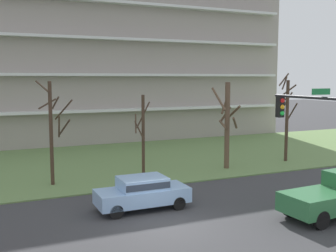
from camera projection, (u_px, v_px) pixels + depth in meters
name	position (u px, v px, depth m)	size (l,w,h in m)	color
ground	(167.00, 226.00, 17.53)	(160.00, 160.00, 0.00)	#38383A
grass_lawn_strip	(89.00, 163.00, 30.23)	(80.00, 16.00, 0.08)	#66844C
apartment_building	(55.00, 43.00, 41.97)	(46.47, 13.32, 19.66)	#9E938C
tree_left	(53.00, 129.00, 23.72)	(1.97, 1.95, 6.11)	#423023
tree_center	(143.00, 133.00, 26.47)	(1.25, 1.21, 5.19)	#423023
tree_right	(227.00, 123.00, 28.07)	(1.72, 1.59, 5.97)	brown
tree_far_right	(287.00, 116.00, 30.63)	(1.38, 1.37, 6.61)	#423023
sedan_blue_center_right	(142.00, 191.00, 19.63)	(4.40, 1.80, 1.57)	#8CB2E0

